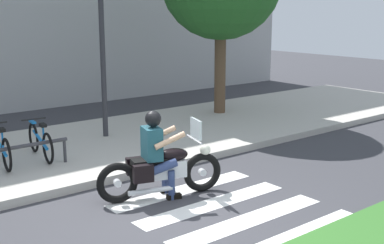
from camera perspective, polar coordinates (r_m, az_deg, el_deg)
ground_plane at (r=7.60m, az=-2.67°, el=-10.76°), size 48.00×48.00×0.00m
sidewalk at (r=10.90m, az=-15.17°, el=-3.45°), size 24.00×4.40×0.15m
crosswalk_stripe_0 at (r=7.07m, az=11.14°, el=-12.83°), size 2.80×0.40×0.01m
crosswalk_stripe_1 at (r=7.56m, az=6.45°, el=-10.92°), size 2.80×0.40×0.01m
crosswalk_stripe_2 at (r=8.10m, az=2.41°, el=-9.20°), size 2.80×0.40×0.01m
crosswalk_stripe_3 at (r=8.68m, az=-1.08°, el=-7.67°), size 2.80×0.40×0.01m
motorcycle at (r=8.24m, az=-3.44°, el=-5.39°), size 2.07×0.89×1.26m
rider at (r=8.11m, az=-4.00°, el=-2.95°), size 0.73×0.66×1.45m
bicycle_3 at (r=10.06m, az=-20.81°, el=-2.69°), size 0.48×1.60×0.76m
bicycle_4 at (r=10.31m, az=-16.75°, el=-2.09°), size 0.48×1.57×0.73m
street_lamp at (r=11.48m, az=-10.14°, el=9.96°), size 0.28×0.28×4.12m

